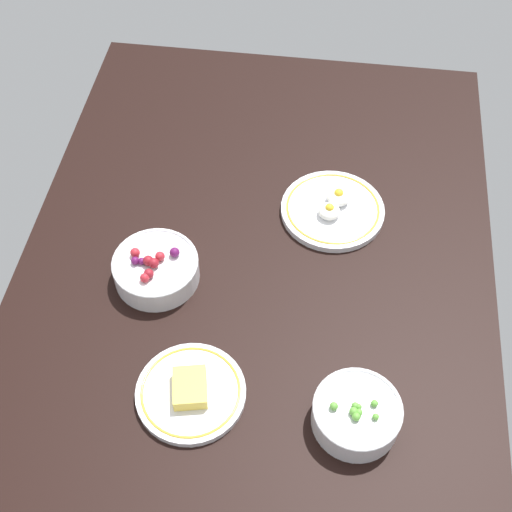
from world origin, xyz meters
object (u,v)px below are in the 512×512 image
at_px(plate_cheese, 191,392).
at_px(bowl_peas, 356,414).
at_px(plate_eggs, 333,209).
at_px(bowl_berries, 156,269).

bearing_deg(plate_cheese, bowl_peas, 87.59).
distance_m(plate_eggs, plate_cheese, 0.53).
bearing_deg(plate_eggs, bowl_berries, -57.00).
relative_size(bowl_peas, plate_eggs, 0.69).
xyz_separation_m(bowl_peas, plate_eggs, (-0.49, -0.07, -0.02)).
relative_size(bowl_berries, plate_cheese, 0.87).
bearing_deg(bowl_berries, plate_eggs, 123.00).
bearing_deg(plate_eggs, plate_cheese, -25.45).
bearing_deg(bowl_berries, plate_cheese, 25.20).
relative_size(bowl_berries, plate_eggs, 0.77).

